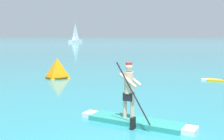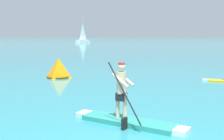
{
  "view_description": "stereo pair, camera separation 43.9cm",
  "coord_description": "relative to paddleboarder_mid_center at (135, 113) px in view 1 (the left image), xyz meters",
  "views": [
    {
      "loc": [
        0.74,
        -4.6,
        2.46
      ],
      "look_at": [
        -2.74,
        9.44,
        0.64
      ],
      "focal_mm": 46.01,
      "sensor_mm": 36.0,
      "label": 1
    },
    {
      "loc": [
        1.16,
        -4.48,
        2.46
      ],
      "look_at": [
        -2.74,
        9.44,
        0.64
      ],
      "focal_mm": 46.01,
      "sensor_mm": 36.0,
      "label": 2
    }
  ],
  "objects": [
    {
      "name": "sailboat_left_horizon",
      "position": [
        -29.76,
        72.54,
        0.54
      ],
      "size": [
        2.31,
        6.0,
        6.86
      ],
      "rotation": [
        0.0,
        0.0,
        1.41
      ],
      "color": "white",
      "rests_on": "ground"
    },
    {
      "name": "paddleboarder_mid_center",
      "position": [
        0.0,
        0.0,
        0.0
      ],
      "size": [
        3.32,
        1.4,
        1.74
      ],
      "rotation": [
        0.0,
        0.0,
        -0.27
      ],
      "color": "teal",
      "rests_on": "ground"
    },
    {
      "name": "race_marker_buoy",
      "position": [
        -5.63,
        7.28,
        0.19
      ],
      "size": [
        1.36,
        1.36,
        1.11
      ],
      "color": "orange",
      "rests_on": "ground"
    }
  ]
}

